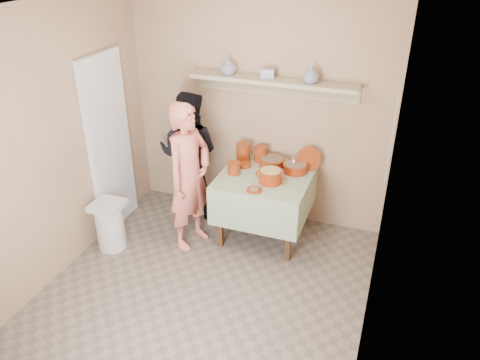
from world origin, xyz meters
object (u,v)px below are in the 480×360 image
at_px(person_cook, 189,177).
at_px(serving_table, 265,185).
at_px(cazuela_rice, 270,175).
at_px(trash_bin, 110,225).
at_px(person_helper, 189,154).

relative_size(person_cook, serving_table, 1.67).
xyz_separation_m(serving_table, cazuela_rice, (0.09, -0.14, 0.20)).
bearing_deg(serving_table, person_cook, -150.05).
height_order(person_cook, trash_bin, person_cook).
height_order(person_cook, person_helper, person_cook).
height_order(serving_table, trash_bin, serving_table).
bearing_deg(trash_bin, cazuela_rice, 22.81).
distance_m(person_cook, person_helper, 0.69).
relative_size(person_helper, cazuela_rice, 4.61).
distance_m(serving_table, cazuela_rice, 0.26).
distance_m(person_cook, cazuela_rice, 0.85).
height_order(person_helper, cazuela_rice, person_helper).
distance_m(person_helper, trash_bin, 1.22).
xyz_separation_m(person_cook, serving_table, (0.71, 0.41, -0.17)).
bearing_deg(cazuela_rice, person_cook, -161.42).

